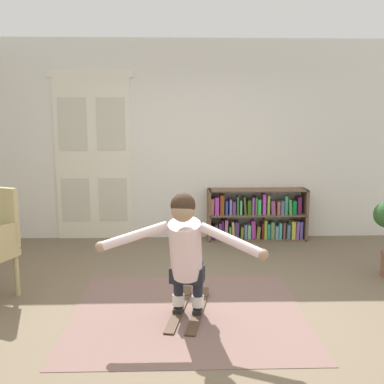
# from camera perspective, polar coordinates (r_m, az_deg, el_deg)

# --- Properties ---
(ground_plane) EXTENTS (7.20, 7.20, 0.00)m
(ground_plane) POSITION_cam_1_polar(r_m,az_deg,el_deg) (4.33, 0.85, -14.69)
(ground_plane) COLOR #6E5E49
(back_wall) EXTENTS (6.00, 0.10, 2.90)m
(back_wall) POSITION_cam_1_polar(r_m,az_deg,el_deg) (6.56, -0.12, 6.63)
(back_wall) COLOR silver
(back_wall) RESTS_ON ground
(double_door) EXTENTS (1.22, 0.05, 2.45)m
(double_door) POSITION_cam_1_polar(r_m,az_deg,el_deg) (6.64, -12.62, 4.53)
(double_door) COLOR silver
(double_door) RESTS_ON ground
(rug) EXTENTS (2.13, 1.88, 0.01)m
(rug) POSITION_cam_1_polar(r_m,az_deg,el_deg) (4.22, -0.51, -15.30)
(rug) COLOR #795C54
(rug) RESTS_ON ground
(bookshelf) EXTENTS (1.46, 0.30, 0.75)m
(bookshelf) POSITION_cam_1_polar(r_m,az_deg,el_deg) (6.60, 8.22, -3.24)
(bookshelf) COLOR brown
(bookshelf) RESTS_ON ground
(skis_pair) EXTENTS (0.44, 0.95, 0.07)m
(skis_pair) POSITION_cam_1_polar(r_m,az_deg,el_deg) (4.24, -0.43, -14.89)
(skis_pair) COLOR #4C3726
(skis_pair) RESTS_ON rug
(person_skier) EXTENTS (1.41, 0.71, 1.09)m
(person_skier) POSITION_cam_1_polar(r_m,az_deg,el_deg) (3.86, -0.88, -7.17)
(person_skier) COLOR white
(person_skier) RESTS_ON skis_pair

